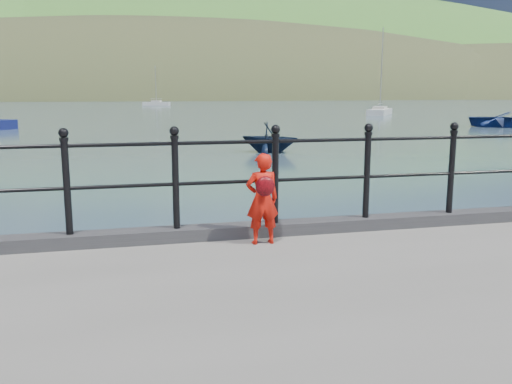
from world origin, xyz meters
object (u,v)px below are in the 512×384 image
object	(u,v)px
child	(262,198)
sailboat_deep	(156,104)
launch_blue	(508,119)
launch_navy	(270,137)
sailboat_far	(380,112)
railing	(226,170)

from	to	relation	value
child	sailboat_deep	xyz separation A→B (m)	(4.58, 103.11, -1.19)
launch_blue	launch_navy	size ratio (longest dim) A/B	2.18
launch_blue	sailboat_far	world-z (taller)	sailboat_far
railing	sailboat_far	distance (m)	60.42
child	sailboat_far	world-z (taller)	sailboat_far
child	launch_blue	bearing A→B (deg)	-133.66
launch_navy	sailboat_deep	size ratio (longest dim) A/B	0.33
railing	launch_navy	size ratio (longest dim) A/B	6.90
sailboat_deep	launch_navy	bearing A→B (deg)	-68.07
child	sailboat_far	size ratio (longest dim) A/B	0.10
launch_blue	sailboat_deep	distance (m)	75.92
launch_navy	sailboat_deep	bearing A→B (deg)	35.25
launch_blue	sailboat_far	distance (m)	23.02
launch_blue	child	bearing A→B (deg)	173.56
launch_blue	railing	bearing A→B (deg)	172.86
sailboat_far	sailboat_deep	bearing A→B (deg)	59.90
railing	launch_navy	world-z (taller)	railing
child	launch_navy	xyz separation A→B (m)	(4.83, 17.81, -0.84)
child	sailboat_far	xyz separation A→B (m)	(27.94, 53.73, -1.19)
child	sailboat_deep	distance (m)	103.22
child	launch_navy	bearing A→B (deg)	-107.06
railing	child	world-z (taller)	railing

